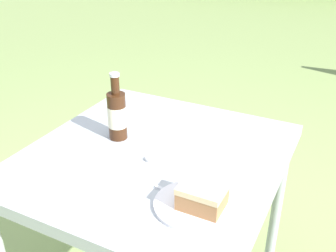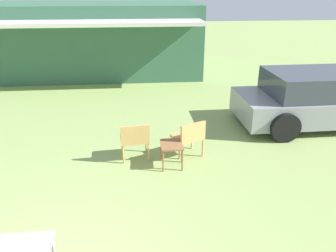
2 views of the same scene
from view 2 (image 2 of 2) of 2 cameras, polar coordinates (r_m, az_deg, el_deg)
cabin_building at (r=13.70m, az=-14.24°, el=14.61°), size 8.74×5.29×2.61m
parked_car at (r=8.87m, az=24.43°, el=4.27°), size 3.99×2.05×1.34m
wicker_chair_cushioned at (r=6.49m, az=-5.81°, el=-1.99°), size 0.59×0.51×0.79m
wicker_chair_plain at (r=6.54m, az=3.73°, el=-1.68°), size 0.69×0.65×0.79m
garden_side_table at (r=6.25m, az=0.63°, el=-3.64°), size 0.41×0.50×0.46m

